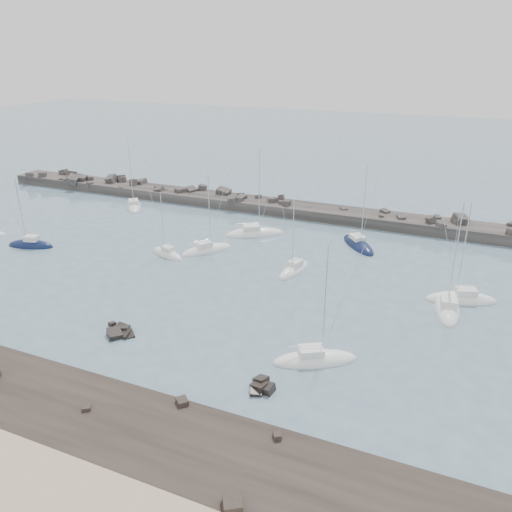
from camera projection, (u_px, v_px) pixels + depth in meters
The scene contains 15 objects.
ground at pixel (192, 303), 59.68m from camera, with size 400.00×400.00×0.00m, color slate.
rock_shelf at pixel (58, 420), 41.00m from camera, with size 140.00×12.17×1.91m.
rock_cluster_near at pixel (121, 333), 53.37m from camera, with size 4.27×3.28×1.44m.
rock_cluster_far at pixel (261, 389), 44.60m from camera, with size 2.34×2.86×1.61m.
breakwater at pixel (255, 207), 94.72m from camera, with size 115.00×7.57×4.99m.
sailboat_1 at pixel (134, 206), 95.79m from camera, with size 7.43×8.57×13.71m.
sailboat_2 at pixel (31, 246), 76.75m from camera, with size 7.60×4.02×11.82m.
sailboat_3 at pixel (207, 250), 75.00m from camera, with size 6.78×7.88×12.67m.
sailboat_4 at pixel (254, 234), 81.64m from camera, with size 9.66×7.74×15.07m.
sailboat_5 at pixel (167, 254), 73.56m from camera, with size 6.70×4.06×10.36m.
sailboat_6 at pixel (294, 270), 68.23m from camera, with size 3.60×7.27×11.17m.
sailboat_7 at pixel (315, 360), 48.63m from camera, with size 8.51×6.40×13.16m.
sailboat_8 at pixel (358, 245), 76.93m from camera, with size 7.55×8.54×13.78m.
sailboat_9 at pixel (461, 300), 60.26m from camera, with size 8.79×5.02×13.37m.
sailboat_10 at pixel (447, 308), 58.24m from camera, with size 3.63×8.99×13.89m.
Camera 1 is at (27.77, -45.64, 28.27)m, focal length 35.00 mm.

